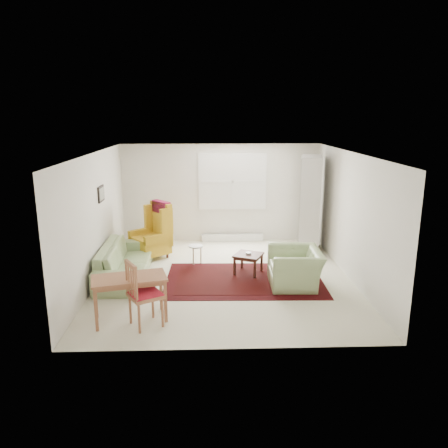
{
  "coord_description": "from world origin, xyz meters",
  "views": [
    {
      "loc": [
        -0.3,
        -8.27,
        3.2
      ],
      "look_at": [
        0.0,
        0.3,
        1.05
      ],
      "focal_mm": 35.0,
      "sensor_mm": 36.0,
      "label": 1
    }
  ],
  "objects_px": {
    "sofa": "(125,255)",
    "armchair": "(295,264)",
    "desk_chair": "(145,293)",
    "stool": "(196,254)",
    "wingback_chair": "(150,231)",
    "coffee_table": "(248,264)",
    "cabinet": "(310,204)",
    "desk": "(130,298)"
  },
  "relations": [
    {
      "from": "desk_chair",
      "to": "cabinet",
      "type": "bearing_deg",
      "value": -71.76
    },
    {
      "from": "sofa",
      "to": "armchair",
      "type": "bearing_deg",
      "value": -100.79
    },
    {
      "from": "coffee_table",
      "to": "desk_chair",
      "type": "bearing_deg",
      "value": -128.82
    },
    {
      "from": "armchair",
      "to": "cabinet",
      "type": "relative_size",
      "value": 0.48
    },
    {
      "from": "stool",
      "to": "sofa",
      "type": "bearing_deg",
      "value": -151.74
    },
    {
      "from": "armchair",
      "to": "cabinet",
      "type": "distance_m",
      "value": 2.45
    },
    {
      "from": "armchair",
      "to": "stool",
      "type": "distance_m",
      "value": 2.36
    },
    {
      "from": "sofa",
      "to": "desk_chair",
      "type": "xyz_separation_m",
      "value": [
        0.71,
        -2.14,
        0.07
      ]
    },
    {
      "from": "cabinet",
      "to": "desk",
      "type": "xyz_separation_m",
      "value": [
        -3.67,
        -3.6,
        -0.77
      ]
    },
    {
      "from": "stool",
      "to": "desk_chair",
      "type": "height_order",
      "value": "desk_chair"
    },
    {
      "from": "wingback_chair",
      "to": "desk",
      "type": "xyz_separation_m",
      "value": [
        0.09,
        -3.16,
        -0.28
      ]
    },
    {
      "from": "coffee_table",
      "to": "sofa",
      "type": "bearing_deg",
      "value": -178.17
    },
    {
      "from": "cabinet",
      "to": "desk_chair",
      "type": "distance_m",
      "value": 5.13
    },
    {
      "from": "desk",
      "to": "cabinet",
      "type": "bearing_deg",
      "value": 44.48
    },
    {
      "from": "armchair",
      "to": "desk_chair",
      "type": "relative_size",
      "value": 1.02
    },
    {
      "from": "wingback_chair",
      "to": "desk",
      "type": "distance_m",
      "value": 3.17
    },
    {
      "from": "sofa",
      "to": "cabinet",
      "type": "height_order",
      "value": "cabinet"
    },
    {
      "from": "wingback_chair",
      "to": "desk_chair",
      "type": "xyz_separation_m",
      "value": [
        0.36,
        -3.36,
        -0.11
      ]
    },
    {
      "from": "sofa",
      "to": "armchair",
      "type": "relative_size",
      "value": 2.09
    },
    {
      "from": "wingback_chair",
      "to": "desk_chair",
      "type": "distance_m",
      "value": 3.38
    },
    {
      "from": "wingback_chair",
      "to": "cabinet",
      "type": "relative_size",
      "value": 0.57
    },
    {
      "from": "stool",
      "to": "desk",
      "type": "height_order",
      "value": "desk"
    },
    {
      "from": "armchair",
      "to": "stool",
      "type": "bearing_deg",
      "value": -122.61
    },
    {
      "from": "armchair",
      "to": "coffee_table",
      "type": "bearing_deg",
      "value": -125.89
    },
    {
      "from": "armchair",
      "to": "stool",
      "type": "relative_size",
      "value": 2.6
    },
    {
      "from": "armchair",
      "to": "wingback_chair",
      "type": "relative_size",
      "value": 0.85
    },
    {
      "from": "stool",
      "to": "wingback_chair",
      "type": "bearing_deg",
      "value": 156.44
    },
    {
      "from": "sofa",
      "to": "wingback_chair",
      "type": "bearing_deg",
      "value": -17.35
    },
    {
      "from": "sofa",
      "to": "coffee_table",
      "type": "height_order",
      "value": "sofa"
    },
    {
      "from": "stool",
      "to": "desk",
      "type": "relative_size",
      "value": 0.37
    },
    {
      "from": "desk_chair",
      "to": "armchair",
      "type": "bearing_deg",
      "value": -89.06
    },
    {
      "from": "armchair",
      "to": "desk_chair",
      "type": "bearing_deg",
      "value": -57.46
    },
    {
      "from": "stool",
      "to": "desk_chair",
      "type": "distance_m",
      "value": 3.0
    },
    {
      "from": "sofa",
      "to": "cabinet",
      "type": "distance_m",
      "value": 4.48
    },
    {
      "from": "armchair",
      "to": "desk_chair",
      "type": "xyz_separation_m",
      "value": [
        -2.63,
        -1.58,
        0.11
      ]
    },
    {
      "from": "desk",
      "to": "desk_chair",
      "type": "height_order",
      "value": "desk_chair"
    },
    {
      "from": "armchair",
      "to": "desk",
      "type": "xyz_separation_m",
      "value": [
        -2.91,
        -1.38,
        -0.06
      ]
    },
    {
      "from": "wingback_chair",
      "to": "stool",
      "type": "distance_m",
      "value": 1.23
    },
    {
      "from": "wingback_chair",
      "to": "cabinet",
      "type": "distance_m",
      "value": 3.81
    },
    {
      "from": "coffee_table",
      "to": "wingback_chair",
      "type": "bearing_deg",
      "value": 152.25
    },
    {
      "from": "sofa",
      "to": "wingback_chair",
      "type": "xyz_separation_m",
      "value": [
        0.35,
        1.21,
        0.18
      ]
    },
    {
      "from": "wingback_chair",
      "to": "stool",
      "type": "relative_size",
      "value": 3.06
    }
  ]
}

